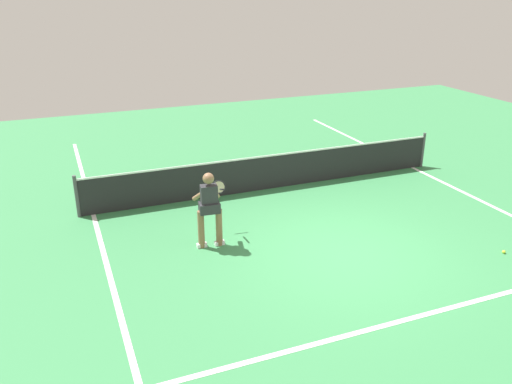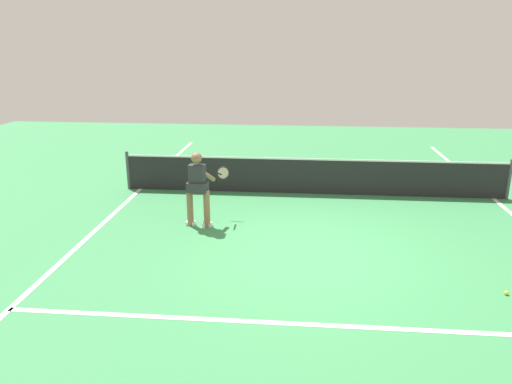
# 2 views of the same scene
# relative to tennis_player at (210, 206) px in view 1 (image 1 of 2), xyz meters

# --- Properties ---
(ground_plane) EXTENTS (27.72, 27.72, 0.00)m
(ground_plane) POSITION_rel_tennis_player_xyz_m (2.35, -1.25, -0.85)
(ground_plane) COLOR #38844C
(service_line_marking) EXTENTS (8.79, 0.10, 0.01)m
(service_line_marking) POSITION_rel_tennis_player_xyz_m (2.35, -3.54, -0.84)
(service_line_marking) COLOR white
(service_line_marking) RESTS_ON ground
(sideline_left_marking) EXTENTS (0.10, 19.32, 0.01)m
(sideline_left_marking) POSITION_rel_tennis_player_xyz_m (-2.04, -1.25, -0.84)
(sideline_left_marking) COLOR white
(sideline_left_marking) RESTS_ON ground
(court_net) EXTENTS (9.47, 0.08, 0.98)m
(court_net) POSITION_rel_tennis_player_xyz_m (2.35, 2.42, -0.39)
(court_net) COLOR #4C4C51
(court_net) RESTS_ON ground
(tennis_player) EXTENTS (0.84, 0.91, 1.55)m
(tennis_player) POSITION_rel_tennis_player_xyz_m (0.00, 0.00, 0.00)
(tennis_player) COLOR #8C6647
(tennis_player) RESTS_ON ground
(tennis_ball_mid) EXTENTS (0.07, 0.07, 0.07)m
(tennis_ball_mid) POSITION_rel_tennis_player_xyz_m (5.19, -2.45, -0.81)
(tennis_ball_mid) COLOR #D1E533
(tennis_ball_mid) RESTS_ON ground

